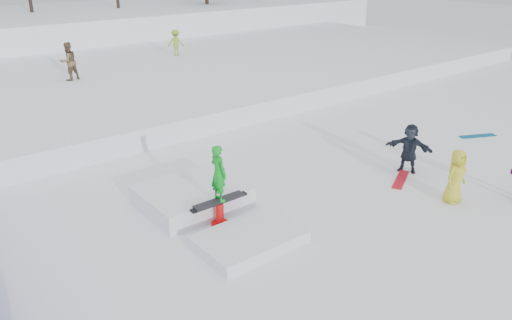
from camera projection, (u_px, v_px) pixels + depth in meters
ground at (291, 231)px, 12.14m from camera, size 120.00×120.00×0.00m
snow_midrise at (64, 87)px, 23.56m from camera, size 50.00×18.00×0.80m
walker_olive at (69, 61)px, 22.83m from camera, size 0.99×0.86×1.74m
walker_ygreen at (176, 43)px, 28.45m from camera, size 1.06×1.02×1.45m
spectator_yellow at (456, 176)px, 13.31m from camera, size 0.74×0.49×1.51m
spectator_dark at (409, 148)px, 15.20m from camera, size 0.97×1.47×1.52m
loose_board_red at (401, 179)px, 14.87m from camera, size 1.38×0.88×0.03m
loose_board_teal at (478, 136)px, 18.40m from camera, size 1.38×0.86×0.03m
jib_rail_feature at (207, 205)px, 12.74m from camera, size 2.60×4.40×2.11m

